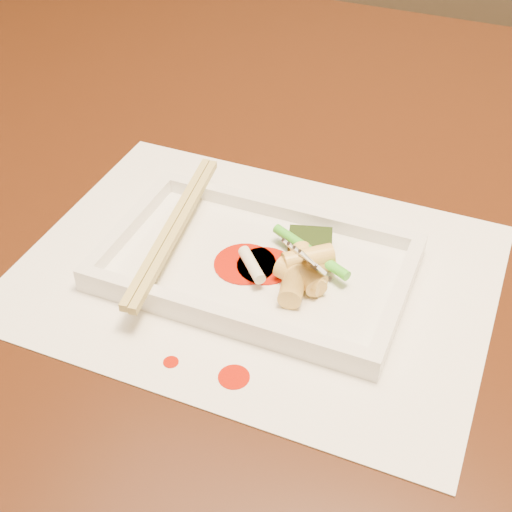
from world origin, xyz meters
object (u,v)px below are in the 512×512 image
at_px(placemat, 256,272).
at_px(chopstick_a, 170,226).
at_px(plate_base, 256,268).
at_px(fork, 347,202).
at_px(table, 238,222).

relative_size(placemat, chopstick_a, 1.88).
bearing_deg(plate_base, chopstick_a, -180.00).
bearing_deg(placemat, fork, 14.42).
height_order(placemat, fork, fork).
height_order(plate_base, chopstick_a, chopstick_a).
bearing_deg(plate_base, fork, 14.42).
xyz_separation_m(plate_base, chopstick_a, (-0.08, -0.00, 0.02)).
height_order(plate_base, fork, fork).
bearing_deg(fork, plate_base, -165.58).
distance_m(plate_base, fork, 0.11).
height_order(chopstick_a, fork, fork).
distance_m(placemat, chopstick_a, 0.09).
height_order(table, chopstick_a, chopstick_a).
distance_m(table, chopstick_a, 0.22).
height_order(table, plate_base, plate_base).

